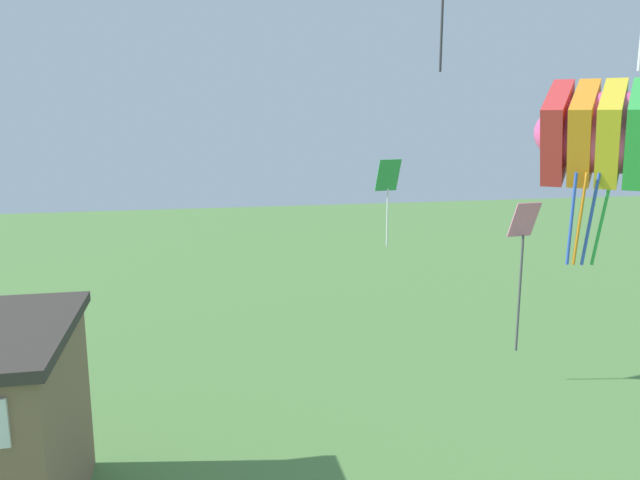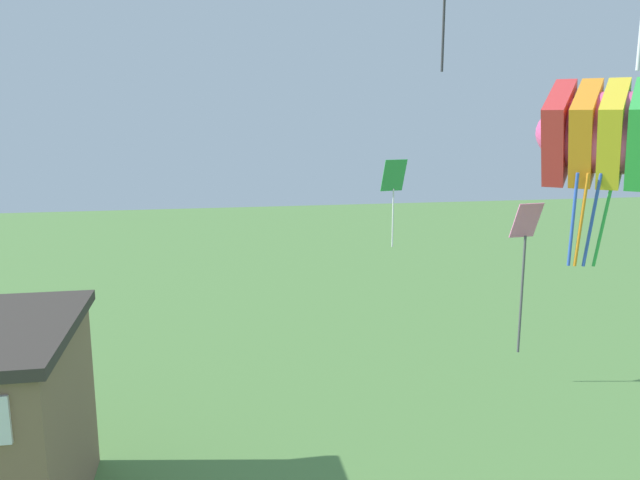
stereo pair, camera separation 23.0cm
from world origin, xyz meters
The scene contains 3 objects.
kite_rainbow_parafoil centered at (4.84, 8.44, 8.46)m, with size 3.14×3.05×3.23m.
kite_green_diamond centered at (3.79, 17.61, 6.63)m, with size 0.81×0.48×2.80m.
kite_pink_diamond centered at (4.09, 9.80, 6.13)m, with size 0.58×0.37×3.06m.
Camera 1 is at (-2.23, -1.19, 8.74)m, focal length 35.00 mm.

